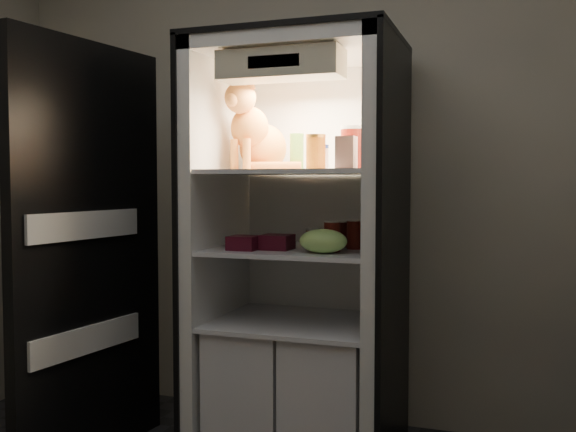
# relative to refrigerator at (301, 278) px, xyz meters

# --- Properties ---
(room_shell) EXTENTS (3.60, 3.60, 3.60)m
(room_shell) POSITION_rel_refrigerator_xyz_m (0.00, -1.38, 0.83)
(room_shell) COLOR white
(room_shell) RESTS_ON floor
(refrigerator) EXTENTS (0.90, 0.72, 1.88)m
(refrigerator) POSITION_rel_refrigerator_xyz_m (0.00, 0.00, 0.00)
(refrigerator) COLOR white
(refrigerator) RESTS_ON floor
(fridge_door) EXTENTS (0.18, 0.87, 1.85)m
(fridge_door) POSITION_rel_refrigerator_xyz_m (-0.85, -0.42, 0.12)
(fridge_door) COLOR black
(fridge_door) RESTS_ON floor
(tabby_cat) EXTENTS (0.36, 0.43, 0.44)m
(tabby_cat) POSITION_rel_refrigerator_xyz_m (-0.23, 0.01, 0.66)
(tabby_cat) COLOR orange
(tabby_cat) RESTS_ON refrigerator
(parmesan_shaker) EXTENTS (0.06, 0.06, 0.17)m
(parmesan_shaker) POSITION_rel_refrigerator_xyz_m (-0.02, 0.01, 0.58)
(parmesan_shaker) COLOR #25892D
(parmesan_shaker) RESTS_ON refrigerator
(mayo_tub) EXTENTS (0.08, 0.08, 0.12)m
(mayo_tub) POSITION_rel_refrigerator_xyz_m (0.08, 0.03, 0.56)
(mayo_tub) COLOR white
(mayo_tub) RESTS_ON refrigerator
(salsa_jar) EXTENTS (0.09, 0.09, 0.15)m
(salsa_jar) POSITION_rel_refrigerator_xyz_m (0.10, -0.11, 0.58)
(salsa_jar) COLOR maroon
(salsa_jar) RESTS_ON refrigerator
(pepper_jar) EXTENTS (0.11, 0.11, 0.19)m
(pepper_jar) POSITION_rel_refrigerator_xyz_m (0.24, -0.00, 0.60)
(pepper_jar) COLOR maroon
(pepper_jar) RESTS_ON refrigerator
(cream_carton) EXTENTS (0.08, 0.08, 0.13)m
(cream_carton) POSITION_rel_refrigerator_xyz_m (0.28, -0.27, 0.56)
(cream_carton) COLOR white
(cream_carton) RESTS_ON refrigerator
(soda_can_a) EXTENTS (0.06, 0.06, 0.12)m
(soda_can_a) POSITION_rel_refrigerator_xyz_m (0.18, 0.04, 0.21)
(soda_can_a) COLOR black
(soda_can_a) RESTS_ON refrigerator
(soda_can_b) EXTENTS (0.07, 0.07, 0.13)m
(soda_can_b) POSITION_rel_refrigerator_xyz_m (0.26, -0.03, 0.21)
(soda_can_b) COLOR black
(soda_can_b) RESTS_ON refrigerator
(soda_can_c) EXTENTS (0.07, 0.07, 0.13)m
(soda_can_c) POSITION_rel_refrigerator_xyz_m (0.19, -0.17, 0.21)
(soda_can_c) COLOR black
(soda_can_c) RESTS_ON refrigerator
(condiment_jar) EXTENTS (0.06, 0.06, 0.09)m
(condiment_jar) POSITION_rel_refrigerator_xyz_m (0.07, -0.04, 0.19)
(condiment_jar) COLOR brown
(condiment_jar) RESTS_ON refrigerator
(grape_bag) EXTENTS (0.20, 0.15, 0.10)m
(grape_bag) POSITION_rel_refrigerator_xyz_m (0.17, -0.24, 0.20)
(grape_bag) COLOR #9ED262
(grape_bag) RESTS_ON refrigerator
(berry_box_left) EXTENTS (0.12, 0.12, 0.06)m
(berry_box_left) POSITION_rel_refrigerator_xyz_m (-0.19, -0.22, 0.18)
(berry_box_left) COLOR #510D1E
(berry_box_left) RESTS_ON refrigerator
(berry_box_right) EXTENTS (0.13, 0.13, 0.06)m
(berry_box_right) POSITION_rel_refrigerator_xyz_m (-0.06, -0.16, 0.18)
(berry_box_right) COLOR #510D1E
(berry_box_right) RESTS_ON refrigerator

